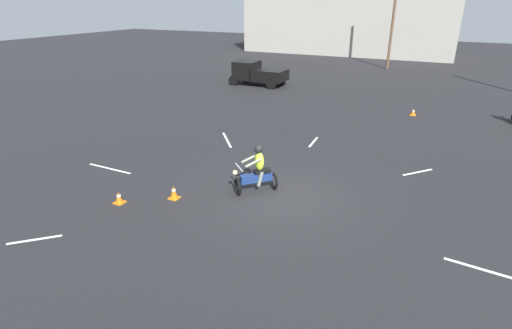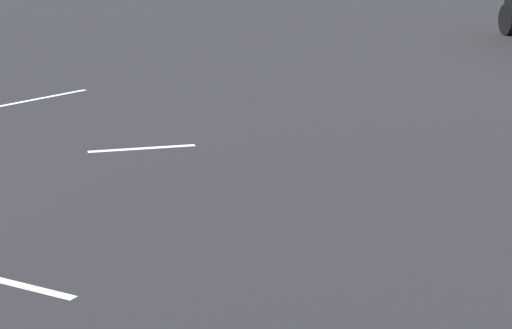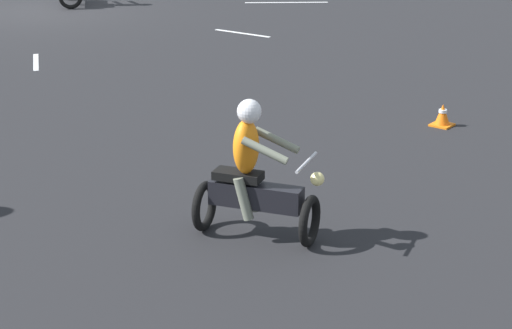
{
  "view_description": "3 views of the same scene",
  "coord_description": "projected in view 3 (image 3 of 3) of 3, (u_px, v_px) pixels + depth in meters",
  "views": [
    {
      "loc": [
        4.34,
        -10.95,
        6.06
      ],
      "look_at": [
        -1.0,
        -0.02,
        1.0
      ],
      "focal_mm": 28.0,
      "sensor_mm": 36.0,
      "label": 1
    },
    {
      "loc": [
        12.34,
        4.66,
        3.35
      ],
      "look_at": [
        3.49,
        6.41,
        0.9
      ],
      "focal_mm": 70.0,
      "sensor_mm": 36.0,
      "label": 2
    },
    {
      "loc": [
        16.45,
        19.33,
        4.67
      ],
      "look_at": [
        7.99,
        12.85,
        0.9
      ],
      "focal_mm": 70.0,
      "sensor_mm": 36.0,
      "label": 3
    }
  ],
  "objects": [
    {
      "name": "motorcycle_rider_background",
      "position": [
        253.0,
        179.0,
        11.38
      ],
      "size": [
        1.0,
        1.56,
        1.66
      ],
      "rotation": [
        0.0,
        0.0,
        0.29
      ],
      "color": "black",
      "rests_on": "ground"
    },
    {
      "name": "traffic_cone_near_left",
      "position": [
        443.0,
        115.0,
        15.69
      ],
      "size": [
        0.32,
        0.32,
        0.36
      ],
      "color": "orange",
      "rests_on": "ground"
    },
    {
      "name": "lane_stripe_n",
      "position": [
        242.0,
        33.0,
        22.33
      ],
      "size": [
        0.19,
        1.47,
        0.01
      ],
      "primitive_type": "cube",
      "rotation": [
        0.0,
        0.0,
        3.2
      ],
      "color": "silver",
      "rests_on": "ground"
    },
    {
      "name": "ground_plane",
      "position": [
        42.0,
        10.0,
        24.95
      ],
      "size": [
        120.0,
        120.0,
        0.0
      ],
      "primitive_type": "plane",
      "color": "black"
    },
    {
      "name": "lane_stripe_nw",
      "position": [
        286.0,
        2.0,
        25.95
      ],
      "size": [
        1.45,
        1.74,
        0.01
      ],
      "primitive_type": "cube",
      "rotation": [
        0.0,
        0.0,
        3.83
      ],
      "color": "silver",
      "rests_on": "ground"
    },
    {
      "name": "lane_stripe_ne",
      "position": [
        36.0,
        62.0,
        19.75
      ],
      "size": [
        1.01,
        1.15,
        0.01
      ],
      "primitive_type": "cube",
      "rotation": [
        0.0,
        0.0,
        2.43
      ],
      "color": "silver",
      "rests_on": "ground"
    }
  ]
}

